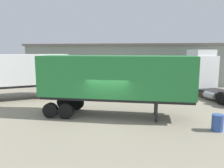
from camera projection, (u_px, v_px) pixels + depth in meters
ground_plane at (108, 120)px, 13.26m from camera, size 60.00×60.00×0.00m
warehouse_building at (130, 63)px, 29.89m from camera, size 27.44×7.39×5.03m
tractor_unit_white at (202, 74)px, 20.54m from camera, size 5.25×7.17×4.27m
container_trailer_green at (115, 78)px, 13.78m from camera, size 9.51×2.55×3.87m
container_trailer_grey at (0, 71)px, 18.05m from camera, size 10.50×8.05×3.86m
oil_drum at (217, 123)px, 11.45m from camera, size 0.58×0.58×0.88m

